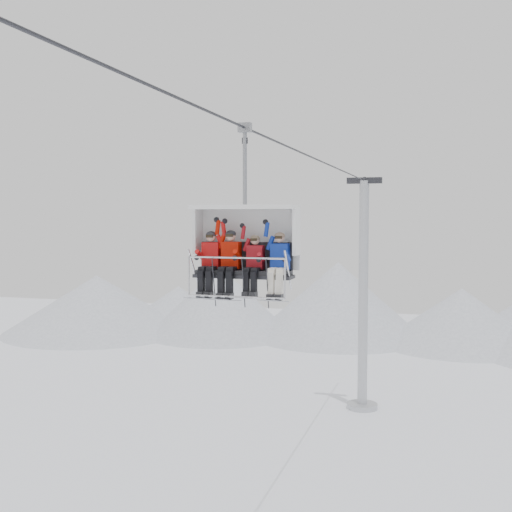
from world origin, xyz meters
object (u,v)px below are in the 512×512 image
(chairlift_carrier, at_px, (247,240))
(skier_far_right, at_px, (279,262))
(skier_far_left, at_px, (210,260))
(skier_center_right, at_px, (254,263))
(lift_tower_right, at_px, (363,311))
(skier_center_left, at_px, (230,260))

(chairlift_carrier, height_order, skier_far_right, chairlift_carrier)
(skier_far_left, bearing_deg, skier_center_right, -0.57)
(skier_far_left, bearing_deg, lift_tower_right, 88.00)
(skier_far_left, relative_size, skier_center_right, 1.00)
(skier_center_right, xyz_separation_m, skier_far_right, (0.59, 0.01, 0.03))
(skier_far_left, distance_m, skier_center_left, 0.49)
(skier_far_left, bearing_deg, skier_far_right, -0.05)
(skier_center_right, bearing_deg, lift_tower_right, 90.69)
(lift_tower_right, height_order, skier_far_right, lift_tower_right)
(skier_center_left, height_order, skier_center_right, skier_center_left)
(chairlift_carrier, relative_size, skier_far_left, 2.36)
(skier_far_right, bearing_deg, skier_center_right, -179.10)
(skier_center_left, relative_size, skier_far_right, 1.00)
(lift_tower_right, distance_m, skier_center_left, 23.52)
(skier_far_left, xyz_separation_m, skier_center_left, (0.49, 0.00, 0.01))
(skier_center_left, relative_size, skier_center_right, 1.00)
(lift_tower_right, relative_size, chairlift_carrier, 3.38)
(chairlift_carrier, bearing_deg, lift_tower_right, 90.00)
(lift_tower_right, relative_size, skier_center_left, 7.99)
(skier_center_right, distance_m, skier_far_right, 0.59)
(lift_tower_right, distance_m, chairlift_carrier, 23.31)
(skier_center_left, bearing_deg, skier_far_left, -179.65)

